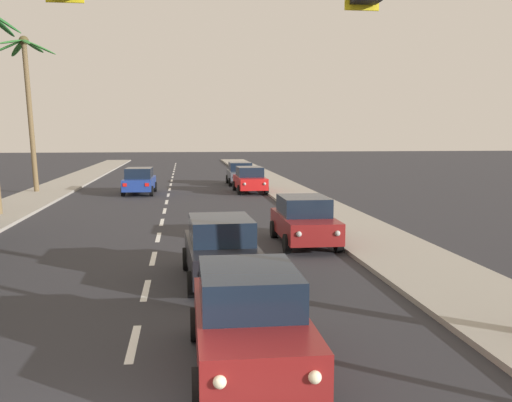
{
  "coord_description": "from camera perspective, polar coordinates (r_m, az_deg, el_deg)",
  "views": [
    {
      "loc": [
        0.98,
        -6.45,
        3.93
      ],
      "look_at": [
        2.79,
        8.0,
        2.2
      ],
      "focal_mm": 40.68,
      "sensor_mm": 36.0,
      "label": 1
    }
  ],
  "objects": [
    {
      "name": "sedan_parked_far_kerb",
      "position": [
        43.5,
        -1.56,
        2.72
      ],
      "size": [
        1.96,
        4.46,
        1.68
      ],
      "color": "#4C515B",
      "rests_on": "ground"
    },
    {
      "name": "lane_markings",
      "position": [
        26.63,
        -8.29,
        -1.77
      ],
      "size": [
        4.28,
        87.16,
        0.01
      ],
      "color": "silver",
      "rests_on": "ground"
    },
    {
      "name": "sedan_third_in_queue",
      "position": [
        15.44,
        -3.42,
        -4.73
      ],
      "size": [
        2.08,
        4.5,
        1.68
      ],
      "color": "black",
      "rests_on": "ground"
    },
    {
      "name": "palm_left_farthest",
      "position": [
        39.99,
        -21.6,
        10.77
      ],
      "size": [
        3.85,
        3.96,
        9.93
      ],
      "color": "brown",
      "rests_on": "ground"
    },
    {
      "name": "sidewalk_right",
      "position": [
        27.58,
        7.25,
        -1.32
      ],
      "size": [
        3.2,
        110.0,
        0.14
      ],
      "primitive_type": "cube",
      "color": "#9E998E",
      "rests_on": "ground"
    },
    {
      "name": "sedan_parked_nearest_kerb",
      "position": [
        37.93,
        -0.61,
        2.13
      ],
      "size": [
        2.02,
        4.48,
        1.68
      ],
      "color": "red",
      "rests_on": "ground"
    },
    {
      "name": "sedan_lead_at_stop_bar",
      "position": [
        9.83,
        -0.67,
        -11.46
      ],
      "size": [
        1.96,
        4.46,
        1.68
      ],
      "color": "maroon",
      "rests_on": "ground"
    },
    {
      "name": "traffic_signal_mast",
      "position": [
        7.33,
        12.39,
        16.49
      ],
      "size": [
        10.48,
        0.41,
        7.27
      ],
      "color": "#2D2D33",
      "rests_on": "ground"
    },
    {
      "name": "sedan_oncoming_far",
      "position": [
        37.75,
        -11.39,
        1.97
      ],
      "size": [
        2.04,
        4.49,
        1.68
      ],
      "color": "navy",
      "rests_on": "ground"
    },
    {
      "name": "sedan_parked_mid_kerb",
      "position": [
        20.45,
        4.75,
        -1.9
      ],
      "size": [
        1.95,
        4.45,
        1.68
      ],
      "color": "maroon",
      "rests_on": "ground"
    }
  ]
}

